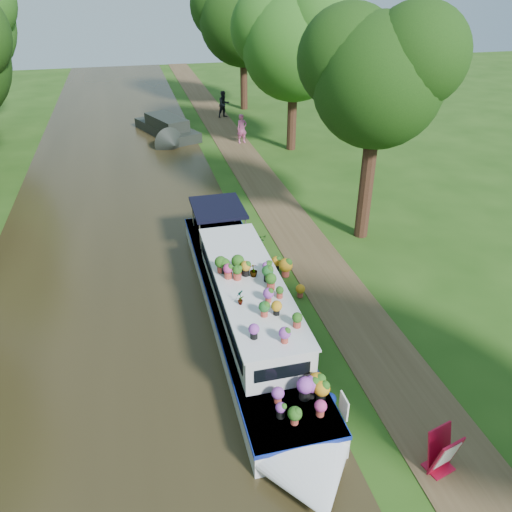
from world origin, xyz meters
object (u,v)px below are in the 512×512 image
(pedestrian_dark, at_px, (224,104))
(plant_boat, at_px, (249,308))
(sandwich_board, at_px, (443,454))
(second_boat, at_px, (167,128))
(pedestrian_pink, at_px, (242,129))

(pedestrian_dark, bearing_deg, plant_boat, -119.49)
(plant_boat, distance_m, sandwich_board, 6.60)
(second_boat, bearing_deg, pedestrian_pink, -52.76)
(sandwich_board, bearing_deg, plant_boat, 101.99)
(pedestrian_dark, bearing_deg, sandwich_board, -112.48)
(pedestrian_pink, distance_m, pedestrian_dark, 6.68)
(second_boat, distance_m, pedestrian_dark, 6.12)
(plant_boat, bearing_deg, pedestrian_pink, 78.01)
(plant_boat, bearing_deg, sandwich_board, -63.27)
(plant_boat, distance_m, second_boat, 21.80)
(pedestrian_pink, xyz_separation_m, pedestrian_dark, (0.10, 6.68, 0.06))
(second_boat, bearing_deg, plant_boat, -110.56)
(second_boat, height_order, pedestrian_dark, pedestrian_dark)
(plant_boat, xyz_separation_m, sandwich_board, (2.96, -5.88, -0.34))
(sandwich_board, distance_m, pedestrian_pink, 24.98)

